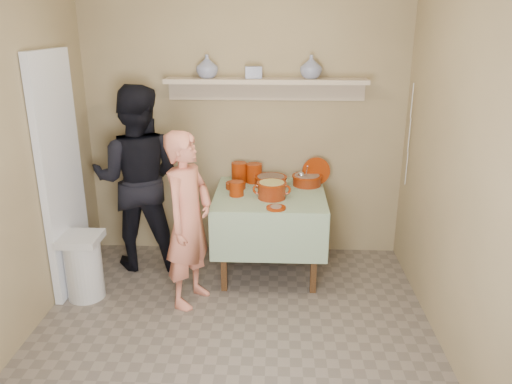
# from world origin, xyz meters

# --- Properties ---
(ground) EXTENTS (3.50, 3.50, 0.00)m
(ground) POSITION_xyz_m (0.00, 0.00, 0.00)
(ground) COLOR #6D6056
(ground) RESTS_ON ground
(tile_panel) EXTENTS (0.06, 0.70, 2.00)m
(tile_panel) POSITION_xyz_m (-1.46, 0.95, 1.00)
(tile_panel) COLOR silver
(tile_panel) RESTS_ON ground
(plate_stack_a) EXTENTS (0.14, 0.14, 0.19)m
(plate_stack_a) POSITION_xyz_m (-0.05, 1.58, 0.86)
(plate_stack_a) COLOR maroon
(plate_stack_a) RESTS_ON serving_table
(plate_stack_b) EXTENTS (0.15, 0.15, 0.18)m
(plate_stack_b) POSITION_xyz_m (0.09, 1.59, 0.85)
(plate_stack_b) COLOR maroon
(plate_stack_b) RESTS_ON serving_table
(bowl_stack) EXTENTS (0.13, 0.13, 0.13)m
(bowl_stack) POSITION_xyz_m (-0.04, 1.20, 0.82)
(bowl_stack) COLOR maroon
(bowl_stack) RESTS_ON serving_table
(empty_bowl) EXTENTS (0.18, 0.18, 0.05)m
(empty_bowl) POSITION_xyz_m (-0.06, 1.40, 0.79)
(empty_bowl) COLOR maroon
(empty_bowl) RESTS_ON serving_table
(propped_lid) EXTENTS (0.26, 0.08, 0.26)m
(propped_lid) POSITION_xyz_m (0.67, 1.57, 0.88)
(propped_lid) COLOR maroon
(propped_lid) RESTS_ON serving_table
(vase_right) EXTENTS (0.22, 0.22, 0.20)m
(vase_right) POSITION_xyz_m (0.60, 1.62, 1.82)
(vase_right) COLOR navy
(vase_right) RESTS_ON wall_shelf
(vase_left) EXTENTS (0.23, 0.23, 0.20)m
(vase_left) POSITION_xyz_m (-0.32, 1.62, 1.82)
(vase_left) COLOR navy
(vase_left) RESTS_ON wall_shelf
(ceramic_box) EXTENTS (0.16, 0.12, 0.10)m
(ceramic_box) POSITION_xyz_m (0.09, 1.62, 1.77)
(ceramic_box) COLOR navy
(ceramic_box) RESTS_ON wall_shelf
(person_cook) EXTENTS (0.51, 0.61, 1.43)m
(person_cook) POSITION_xyz_m (-0.38, 0.73, 0.72)
(person_cook) COLOR #D6765C
(person_cook) RESTS_ON ground
(person_helper) EXTENTS (0.85, 0.68, 1.70)m
(person_helper) POSITION_xyz_m (-0.95, 1.38, 0.85)
(person_helper) COLOR black
(person_helper) RESTS_ON ground
(room_shell) EXTENTS (3.04, 3.54, 2.62)m
(room_shell) POSITION_xyz_m (0.00, 0.00, 1.61)
(room_shell) COLOR #9B865F
(room_shell) RESTS_ON ground
(serving_table) EXTENTS (0.97, 0.97, 0.76)m
(serving_table) POSITION_xyz_m (0.25, 1.28, 0.64)
(serving_table) COLOR #4C2D16
(serving_table) RESTS_ON ground
(cazuela_meat_a) EXTENTS (0.30, 0.30, 0.10)m
(cazuela_meat_a) POSITION_xyz_m (0.25, 1.46, 0.82)
(cazuela_meat_a) COLOR #601808
(cazuela_meat_a) RESTS_ON serving_table
(cazuela_meat_b) EXTENTS (0.28, 0.28, 0.10)m
(cazuela_meat_b) POSITION_xyz_m (0.59, 1.52, 0.82)
(cazuela_meat_b) COLOR #601808
(cazuela_meat_b) RESTS_ON serving_table
(ladle) EXTENTS (0.08, 0.26, 0.19)m
(ladle) POSITION_xyz_m (0.54, 1.48, 0.87)
(ladle) COLOR silver
(ladle) RESTS_ON cazuela_meat_b
(cazuela_rice) EXTENTS (0.33, 0.25, 0.14)m
(cazuela_rice) POSITION_xyz_m (0.27, 1.15, 0.85)
(cazuela_rice) COLOR #601808
(cazuela_rice) RESTS_ON serving_table
(front_plate) EXTENTS (0.16, 0.16, 0.03)m
(front_plate) POSITION_xyz_m (0.31, 0.89, 0.77)
(front_plate) COLOR maroon
(front_plate) RESTS_ON serving_table
(wall_shelf) EXTENTS (1.80, 0.25, 0.21)m
(wall_shelf) POSITION_xyz_m (0.20, 1.65, 1.67)
(wall_shelf) COLOR tan
(wall_shelf) RESTS_ON room_shell
(trash_bin) EXTENTS (0.32, 0.32, 0.56)m
(trash_bin) POSITION_xyz_m (-1.28, 0.74, 0.28)
(trash_bin) COLOR silver
(trash_bin) RESTS_ON ground
(electrical_cord) EXTENTS (0.01, 0.05, 0.90)m
(electrical_cord) POSITION_xyz_m (1.47, 1.48, 1.25)
(electrical_cord) COLOR silver
(electrical_cord) RESTS_ON wall_shelf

